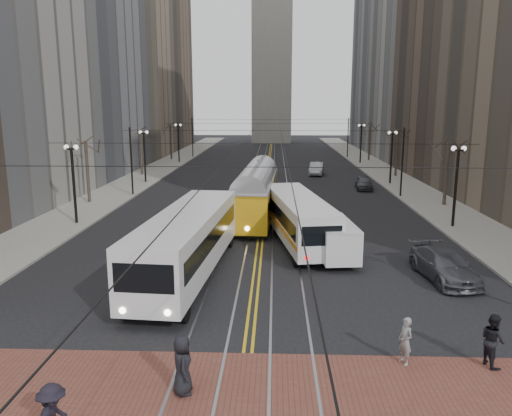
# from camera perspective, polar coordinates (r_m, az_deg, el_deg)

# --- Properties ---
(ground) EXTENTS (260.00, 260.00, 0.00)m
(ground) POSITION_cam_1_polar(r_m,az_deg,el_deg) (19.37, -0.79, -14.89)
(ground) COLOR black
(ground) RESTS_ON ground
(sidewalk_left) EXTENTS (5.00, 140.00, 0.15)m
(sidewalk_left) POSITION_cam_1_polar(r_m,az_deg,el_deg) (64.87, -12.06, 3.83)
(sidewalk_left) COLOR gray
(sidewalk_left) RESTS_ON ground
(sidewalk_right) EXTENTS (5.00, 140.00, 0.15)m
(sidewalk_right) POSITION_cam_1_polar(r_m,az_deg,el_deg) (64.44, 14.83, 3.65)
(sidewalk_right) COLOR gray
(sidewalk_right) RESTS_ON ground
(crosswalk_band) EXTENTS (25.00, 6.00, 0.01)m
(crosswalk_band) POSITION_cam_1_polar(r_m,az_deg,el_deg) (15.90, -1.60, -21.34)
(crosswalk_band) COLOR brown
(crosswalk_band) RESTS_ON ground
(streetcar_rails) EXTENTS (4.80, 130.00, 0.02)m
(streetcar_rails) POSITION_cam_1_polar(r_m,az_deg,el_deg) (62.90, 1.34, 3.78)
(streetcar_rails) COLOR gray
(streetcar_rails) RESTS_ON ground
(centre_lines) EXTENTS (0.42, 130.00, 0.01)m
(centre_lines) POSITION_cam_1_polar(r_m,az_deg,el_deg) (62.90, 1.34, 3.79)
(centre_lines) COLOR gold
(centre_lines) RESTS_ON ground
(building_left_mid) EXTENTS (16.00, 20.00, 34.00)m
(building_left_mid) POSITION_cam_1_polar(r_m,az_deg,el_deg) (69.09, -21.38, 17.86)
(building_left_mid) COLOR slate
(building_left_mid) RESTS_ON ground
(building_left_far) EXTENTS (16.00, 20.00, 40.00)m
(building_left_far) POSITION_cam_1_polar(r_m,az_deg,el_deg) (107.22, -12.68, 17.50)
(building_left_far) COLOR brown
(building_left_far) RESTS_ON ground
(building_right_mid) EXTENTS (16.00, 20.00, 34.00)m
(building_right_mid) POSITION_cam_1_polar(r_m,az_deg,el_deg) (68.41, 24.47, 17.70)
(building_right_mid) COLOR brown
(building_right_mid) RESTS_ON ground
(building_right_far) EXTENTS (16.00, 20.00, 40.00)m
(building_right_far) POSITION_cam_1_polar(r_m,az_deg,el_deg) (106.78, 16.25, 17.35)
(building_right_far) COLOR slate
(building_right_far) RESTS_ON ground
(lamp_posts) EXTENTS (27.60, 57.20, 5.60)m
(lamp_posts) POSITION_cam_1_polar(r_m,az_deg,el_deg) (46.43, 1.05, 4.44)
(lamp_posts) COLOR black
(lamp_posts) RESTS_ON ground
(street_trees) EXTENTS (31.68, 53.28, 5.60)m
(street_trees) POSITION_cam_1_polar(r_m,az_deg,el_deg) (52.88, 1.19, 5.33)
(street_trees) COLOR #382D23
(street_trees) RESTS_ON ground
(trolley_wires) EXTENTS (25.96, 120.00, 6.60)m
(trolley_wires) POSITION_cam_1_polar(r_m,az_deg,el_deg) (52.36, 1.19, 6.34)
(trolley_wires) COLOR black
(trolley_wires) RESTS_ON ground
(transit_bus) EXTENTS (3.83, 13.57, 3.35)m
(transit_bus) POSITION_cam_1_polar(r_m,az_deg,el_deg) (25.76, -7.79, -4.17)
(transit_bus) COLOR silver
(transit_bus) RESTS_ON ground
(streetcar) EXTENTS (3.25, 14.02, 3.28)m
(streetcar) POSITION_cam_1_polar(r_m,az_deg,el_deg) (38.60, 0.05, 1.21)
(streetcar) COLOR gold
(streetcar) RESTS_ON ground
(rear_bus) EXTENTS (4.39, 11.82, 3.02)m
(rear_bus) POSITION_cam_1_polar(r_m,az_deg,el_deg) (31.66, 4.87, -1.42)
(rear_bus) COLOR silver
(rear_bus) RESTS_ON ground
(cargo_van) EXTENTS (2.44, 5.21, 2.23)m
(cargo_van) POSITION_cam_1_polar(r_m,az_deg,el_deg) (28.65, 8.91, -3.73)
(cargo_van) COLOR silver
(cargo_van) RESTS_ON ground
(sedan_grey) EXTENTS (1.92, 4.19, 1.39)m
(sedan_grey) POSITION_cam_1_polar(r_m,az_deg,el_deg) (53.38, 12.22, 2.85)
(sedan_grey) COLOR #45494D
(sedan_grey) RESTS_ON ground
(sedan_silver) EXTENTS (2.33, 4.88, 1.54)m
(sedan_silver) POSITION_cam_1_polar(r_m,az_deg,el_deg) (63.57, 6.93, 4.48)
(sedan_silver) COLOR #A9ACB1
(sedan_silver) RESTS_ON ground
(sedan_parked) EXTENTS (2.73, 5.39, 1.50)m
(sedan_parked) POSITION_cam_1_polar(r_m,az_deg,el_deg) (27.06, 20.69, -6.10)
(sedan_parked) COLOR #45484E
(sedan_parked) RESTS_ON ground
(pedestrian_a) EXTENTS (0.81, 1.04, 1.87)m
(pedestrian_a) POSITION_cam_1_polar(r_m,az_deg,el_deg) (15.99, -8.42, -17.33)
(pedestrian_a) COLOR black
(pedestrian_a) RESTS_ON crosswalk_band
(pedestrian_b) EXTENTS (0.60, 0.71, 1.65)m
(pedestrian_b) POSITION_cam_1_polar(r_m,az_deg,el_deg) (18.18, 16.70, -14.34)
(pedestrian_b) COLOR gray
(pedestrian_b) RESTS_ON crosswalk_band
(pedestrian_c) EXTENTS (0.88, 1.03, 1.83)m
(pedestrian_c) POSITION_cam_1_polar(r_m,az_deg,el_deg) (19.07, 25.44, -13.46)
(pedestrian_c) COLOR black
(pedestrian_c) RESTS_ON crosswalk_band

